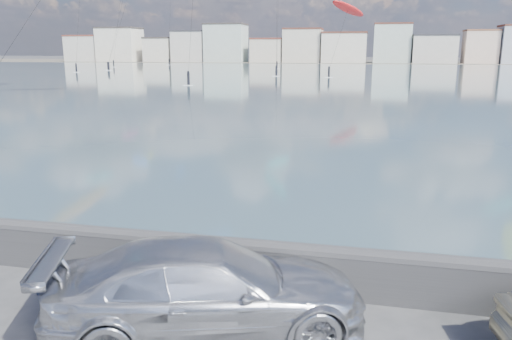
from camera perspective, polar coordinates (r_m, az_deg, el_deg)
The scene contains 6 objects.
bay_water at distance 98.20m, azimuth 10.78°, elevation 10.57°, with size 500.00×177.00×0.00m, color #3B5C65.
far_shore_strip at distance 206.61m, azimuth 11.89°, elevation 11.99°, with size 500.00×60.00×0.00m, color #4C473D.
seawall at distance 10.68m, azimuth -6.87°, elevation -9.81°, with size 400.00×0.36×1.08m.
far_buildings at distance 192.54m, azimuth 12.31°, elevation 13.66°, with size 240.79×13.26×14.60m.
car_silver at distance 8.88m, azimuth -5.53°, elevation -13.34°, with size 2.23×5.48×1.59m, color silver.
kitesurfer_16 at distance 103.43m, azimuth 10.47°, elevation 17.58°, with size 7.48×17.94×14.54m.
Camera 1 is at (3.34, -6.52, 4.81)m, focal length 35.00 mm.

